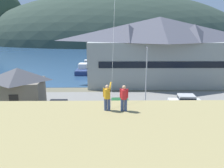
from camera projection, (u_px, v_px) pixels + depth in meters
ground_plane at (107, 136)px, 23.38m from camera, size 600.00×600.00×0.00m
parking_lot_pad at (107, 116)px, 28.19m from camera, size 40.00×20.00×0.10m
bay_water at (108, 55)px, 81.30m from camera, size 360.00×84.00×0.03m
far_hill_east_peak at (115, 42)px, 131.58m from camera, size 148.50×70.65×53.97m
harbor_lodge at (159, 49)px, 41.95m from camera, size 26.85×10.32×12.09m
storage_shed_near_lot at (19, 88)px, 30.02m from camera, size 6.65×5.63×5.56m
wharf_dock at (100, 68)px, 55.85m from camera, size 3.20×14.44×0.70m
moored_boat_wharfside at (84, 69)px, 52.85m from camera, size 3.12×8.44×2.16m
moored_boat_outer_mooring at (114, 67)px, 55.26m from camera, size 2.89×7.08×2.16m
moored_boat_inner_slip at (87, 65)px, 57.43m from camera, size 1.97×5.82×2.16m
parked_car_mid_row_center at (185, 101)px, 30.52m from camera, size 4.30×2.25×1.82m
parked_car_mid_row_far at (94, 121)px, 24.32m from camera, size 4.33×2.33×1.82m
parked_car_corner_spot at (152, 123)px, 23.94m from camera, size 4.23×2.12×1.82m
parked_car_lone_by_shed at (208, 125)px, 23.48m from camera, size 4.28×2.21×1.82m
parked_car_front_row_end at (57, 108)px, 28.17m from camera, size 4.22×2.09×1.82m
parked_car_back_row_right at (121, 106)px, 28.79m from camera, size 4.28×2.20×1.82m
parking_light_pole at (146, 71)px, 32.47m from camera, size 0.24×0.78×7.73m
person_kite_flyer at (107, 97)px, 14.98m from camera, size 0.58×0.63×1.86m
person_companion at (124, 97)px, 14.87m from camera, size 0.54×0.40×1.74m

